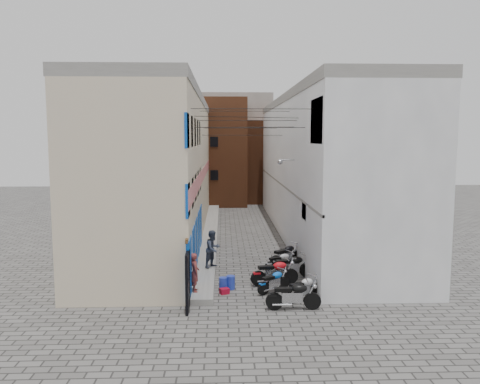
{
  "coord_description": "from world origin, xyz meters",
  "views": [
    {
      "loc": [
        -1.21,
        -17.11,
        6.32
      ],
      "look_at": [
        -0.16,
        11.64,
        3.0
      ],
      "focal_mm": 35.0,
      "sensor_mm": 36.0,
      "label": 1
    }
  ],
  "objects": [
    {
      "name": "water_jug_near",
      "position": [
        -1.22,
        1.85,
        0.27
      ],
      "size": [
        0.37,
        0.37,
        0.54
      ],
      "primitive_type": "cylinder",
      "rotation": [
        0.0,
        0.0,
        0.1
      ],
      "color": "#2337B0",
      "rests_on": "ground"
    },
    {
      "name": "motorcycle_b",
      "position": [
        1.9,
        0.45,
        0.53
      ],
      "size": [
        1.86,
        1.41,
        1.05
      ],
      "primitive_type": null,
      "rotation": [
        0.0,
        0.0,
        -1.05
      ],
      "color": "silver",
      "rests_on": "ground"
    },
    {
      "name": "overhead_wires",
      "position": [
        0.0,
        7.64,
        7.12
      ],
      "size": [
        5.8,
        13.02,
        1.32
      ],
      "color": "black",
      "rests_on": "ground"
    },
    {
      "name": "far_shopfront",
      "position": [
        0.0,
        25.2,
        1.2
      ],
      "size": [
        2.0,
        0.3,
        2.4
      ],
      "primitive_type": "cube",
      "color": "black",
      "rests_on": "ground"
    },
    {
      "name": "motorcycle_g",
      "position": [
        1.9,
        5.41,
        0.61
      ],
      "size": [
        2.07,
        1.86,
        1.23
      ],
      "primitive_type": null,
      "rotation": [
        0.0,
        0.0,
        -0.89
      ],
      "color": "black",
      "rests_on": "ground"
    },
    {
      "name": "motorcycle_d",
      "position": [
        1.0,
        2.46,
        0.61
      ],
      "size": [
        2.22,
        1.09,
        1.23
      ],
      "primitive_type": null,
      "rotation": [
        0.0,
        0.0,
        -1.37
      ],
      "color": "red",
      "rests_on": "ground"
    },
    {
      "name": "building_far_brick_left",
      "position": [
        -2.0,
        28.0,
        5.0
      ],
      "size": [
        6.0,
        6.0,
        10.0
      ],
      "primitive_type": "cube",
      "color": "brown",
      "rests_on": "ground"
    },
    {
      "name": "person_b",
      "position": [
        -1.7,
        4.48,
        1.14
      ],
      "size": [
        1.07,
        1.09,
        1.77
      ],
      "primitive_type": "imported",
      "rotation": [
        0.0,
        0.0,
        0.85
      ],
      "color": "#31394A",
      "rests_on": "plinth"
    },
    {
      "name": "ground",
      "position": [
        0.0,
        0.0,
        0.0
      ],
      "size": [
        90.0,
        90.0,
        0.0
      ],
      "primitive_type": "plane",
      "color": "#54524F",
      "rests_on": "ground"
    },
    {
      "name": "building_right",
      "position": [
        5.0,
        13.0,
        4.51
      ],
      "size": [
        5.94,
        26.0,
        9.0
      ],
      "color": "silver",
      "rests_on": "ground"
    },
    {
      "name": "red_crate",
      "position": [
        -1.17,
        1.38,
        0.11
      ],
      "size": [
        0.44,
        0.39,
        0.23
      ],
      "primitive_type": "cube",
      "rotation": [
        0.0,
        0.0,
        0.41
      ],
      "color": "maroon",
      "rests_on": "ground"
    },
    {
      "name": "motorcycle_c",
      "position": [
        0.87,
        1.54,
        0.5
      ],
      "size": [
        1.7,
        1.48,
        1.0
      ],
      "primitive_type": null,
      "rotation": [
        0.0,
        0.0,
        -0.92
      ],
      "color": "blue",
      "rests_on": "ground"
    },
    {
      "name": "person_a",
      "position": [
        -2.35,
        1.0,
        1.03
      ],
      "size": [
        0.47,
        0.63,
        1.55
      ],
      "primitive_type": "imported",
      "rotation": [
        0.0,
        0.0,
        1.76
      ],
      "color": "brown",
      "rests_on": "plinth"
    },
    {
      "name": "building_left",
      "position": [
        -4.98,
        12.95,
        4.5
      ],
      "size": [
        5.1,
        27.0,
        9.0
      ],
      "color": "beige",
      "rests_on": "ground"
    },
    {
      "name": "plinth",
      "position": [
        -2.05,
        13.0,
        0.12
      ],
      "size": [
        0.9,
        26.0,
        0.25
      ],
      "primitive_type": "cube",
      "color": "gray",
      "rests_on": "ground"
    },
    {
      "name": "motorcycle_a",
      "position": [
        1.37,
        -0.51,
        0.6
      ],
      "size": [
        2.07,
        0.68,
        1.19
      ],
      "primitive_type": null,
      "rotation": [
        0.0,
        0.0,
        -1.58
      ],
      "color": "black",
      "rests_on": "ground"
    },
    {
      "name": "water_jug_far",
      "position": [
        -0.91,
        1.98,
        0.28
      ],
      "size": [
        0.48,
        0.48,
        0.57
      ],
      "primitive_type": "cylinder",
      "rotation": [
        0.0,
        0.0,
        0.42
      ],
      "color": "#2439B5",
      "rests_on": "ground"
    },
    {
      "name": "motorcycle_f",
      "position": [
        1.52,
        4.46,
        0.52
      ],
      "size": [
        1.86,
        1.32,
        1.04
      ],
      "primitive_type": null,
      "rotation": [
        0.0,
        0.0,
        -1.1
      ],
      "color": "#AEAFB3",
      "rests_on": "ground"
    },
    {
      "name": "motorcycle_e",
      "position": [
        1.88,
        3.44,
        0.6
      ],
      "size": [
        2.17,
        1.01,
        1.21
      ],
      "primitive_type": null,
      "rotation": [
        0.0,
        0.0,
        -1.4
      ],
      "color": "black",
      "rests_on": "ground"
    },
    {
      "name": "building_far_concrete",
      "position": [
        0.0,
        34.0,
        5.5
      ],
      "size": [
        8.0,
        5.0,
        11.0
      ],
      "primitive_type": "cube",
      "color": "gray",
      "rests_on": "ground"
    },
    {
      "name": "building_far_brick_right",
      "position": [
        3.0,
        30.0,
        4.0
      ],
      "size": [
        5.0,
        6.0,
        8.0
      ],
      "primitive_type": "cube",
      "color": "brown",
      "rests_on": "ground"
    }
  ]
}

